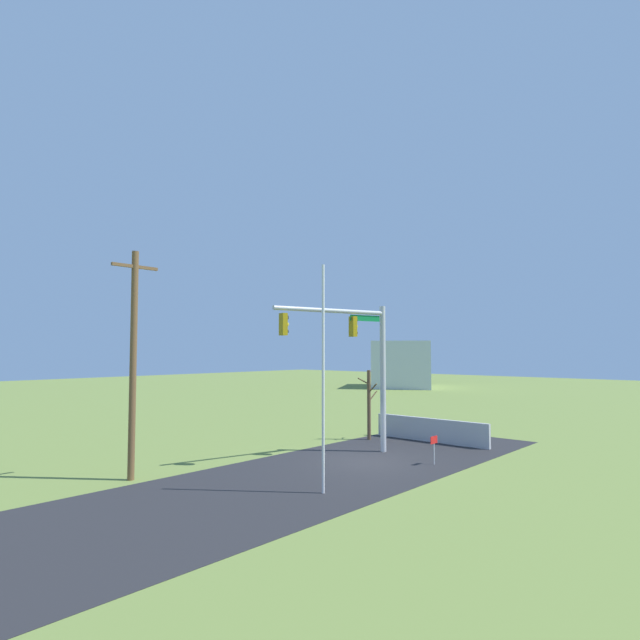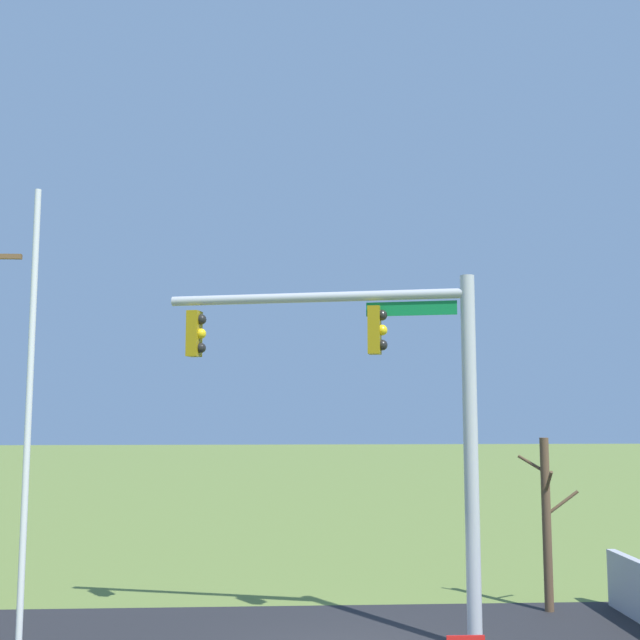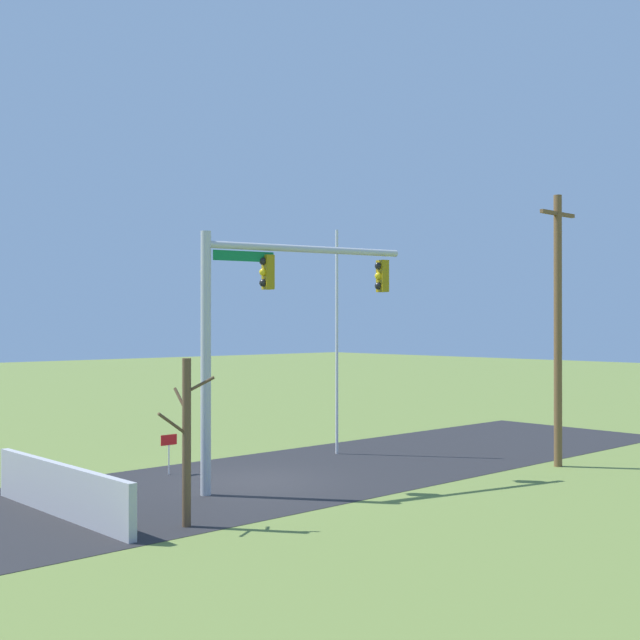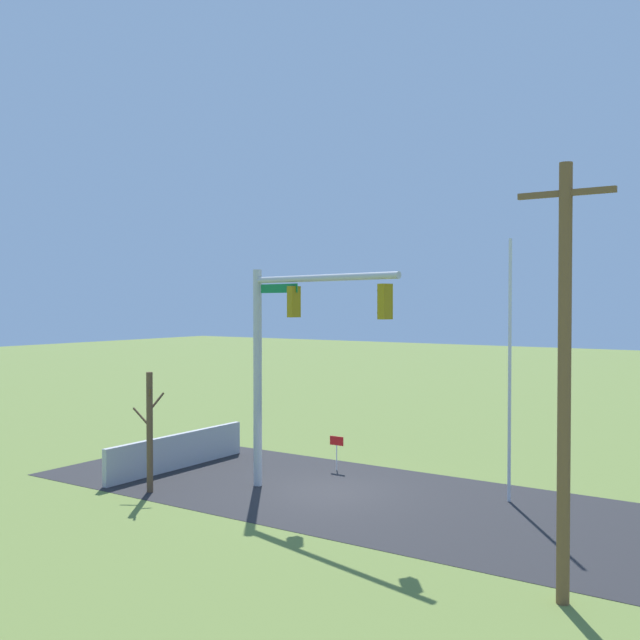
% 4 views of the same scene
% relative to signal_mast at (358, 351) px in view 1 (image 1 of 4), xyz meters
% --- Properties ---
extents(ground_plane, '(160.00, 160.00, 0.00)m').
position_rel_signal_mast_xyz_m(ground_plane, '(-0.88, -1.07, -4.88)').
color(ground_plane, olive).
extents(road_surface, '(28.00, 8.00, 0.01)m').
position_rel_signal_mast_xyz_m(road_surface, '(-4.88, -1.07, -4.88)').
color(road_surface, '#232326').
rests_on(road_surface, ground_plane).
extents(sidewalk_corner, '(6.00, 6.00, 0.01)m').
position_rel_signal_mast_xyz_m(sidewalk_corner, '(2.50, -0.37, -4.88)').
color(sidewalk_corner, '#B7B5AD').
rests_on(sidewalk_corner, ground_plane).
extents(retaining_fence, '(0.20, 6.66, 1.26)m').
position_rel_signal_mast_xyz_m(retaining_fence, '(5.45, -0.70, -4.25)').
color(retaining_fence, '#A8A8AD').
rests_on(retaining_fence, ground_plane).
extents(signal_mast, '(6.12, 1.72, 7.08)m').
position_rel_signal_mast_xyz_m(signal_mast, '(0.00, 0.00, 0.00)').
color(signal_mast, '#B2B5BA').
rests_on(signal_mast, ground_plane).
extents(flagpole, '(0.10, 0.10, 7.93)m').
position_rel_signal_mast_xyz_m(flagpole, '(-6.00, -3.08, -0.92)').
color(flagpole, silver).
rests_on(flagpole, ground_plane).
extents(utility_pole, '(1.90, 0.26, 8.76)m').
position_rel_signal_mast_xyz_m(utility_pole, '(-9.45, 3.61, -0.33)').
color(utility_pole, brown).
rests_on(utility_pole, ground_plane).
extents(bare_tree, '(1.27, 1.02, 3.81)m').
position_rel_signal_mast_xyz_m(bare_tree, '(3.83, 2.18, -2.91)').
color(bare_tree, brown).
rests_on(bare_tree, ground_plane).
extents(open_sign, '(0.56, 0.04, 1.22)m').
position_rel_signal_mast_xyz_m(open_sign, '(0.54, -3.68, -3.97)').
color(open_sign, silver).
rests_on(open_sign, ground_plane).
extents(distant_building, '(12.83, 11.78, 6.15)m').
position_rel_signal_mast_xyz_m(distant_building, '(40.70, 23.67, -1.80)').
color(distant_building, silver).
rests_on(distant_building, ground_plane).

